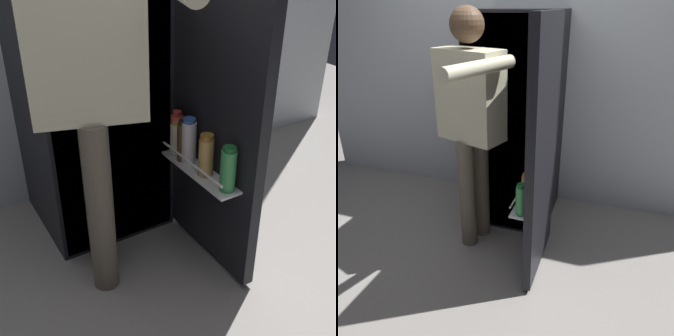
# 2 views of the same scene
# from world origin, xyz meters

# --- Properties ---
(ground_plane) EXTENTS (6.96, 6.96, 0.00)m
(ground_plane) POSITION_xyz_m (0.00, 0.00, 0.00)
(ground_plane) COLOR gray
(kitchen_wall) EXTENTS (4.40, 0.10, 2.57)m
(kitchen_wall) POSITION_xyz_m (0.00, 0.94, 1.29)
(kitchen_wall) COLOR silver
(kitchen_wall) RESTS_ON ground_plane
(refrigerator) EXTENTS (0.71, 1.28, 1.67)m
(refrigerator) POSITION_xyz_m (0.03, 0.52, 0.83)
(refrigerator) COLOR black
(refrigerator) RESTS_ON ground_plane
(person) EXTENTS (0.57, 0.84, 1.69)m
(person) POSITION_xyz_m (-0.17, 0.07, 1.02)
(person) COLOR #665B4C
(person) RESTS_ON ground_plane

